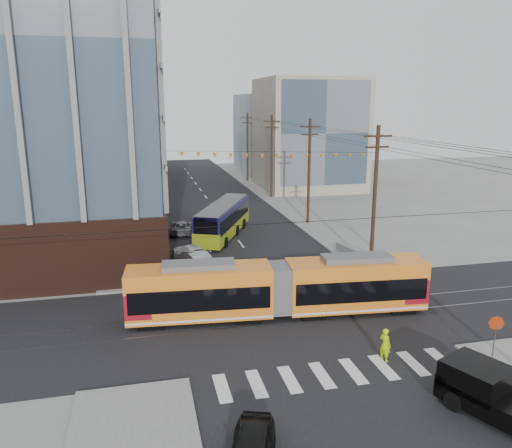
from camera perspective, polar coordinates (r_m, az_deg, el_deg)
The scene contains 14 objects.
ground at distance 27.65m, azimuth 6.89°, elevation -13.51°, with size 160.00×160.00×0.00m, color slate.
bg_bldg_nw_near at distance 75.53m, azimuth -19.88°, elevation 10.21°, with size 18.00×16.00×18.00m, color #8C99A5.
bg_bldg_ne_near at distance 75.32m, azimuth 6.01°, elevation 10.17°, with size 14.00×14.00×16.00m, color gray.
bg_bldg_nw_far at distance 95.17m, azimuth -16.81°, elevation 11.61°, with size 16.00×18.00×20.00m, color gray.
bg_bldg_ne_far at distance 95.01m, azimuth 3.13°, elevation 10.35°, with size 16.00×16.00×14.00m, color #8C99A5.
utility_pole_far at distance 81.16m, azimuth -0.99°, elevation 8.72°, with size 0.30×0.30×11.00m, color black.
streetcar at distance 30.22m, azimuth 2.67°, elevation -7.38°, with size 17.97×2.53×3.46m, color orange, non-canonical shape.
city_bus at distance 48.13m, azimuth -3.76°, elevation 0.53°, with size 2.50×11.54×3.27m, color #16123E, non-canonical shape.
parked_car_silver at distance 39.26m, azimuth -7.15°, elevation -4.00°, with size 1.53×4.38×1.44m, color #8E979F.
parked_car_white at distance 41.21m, azimuth -7.52°, elevation -3.25°, with size 1.82×4.47×1.30m, color silver.
parked_car_grey at distance 49.71m, azimuth -8.52°, elevation -0.36°, with size 2.07×4.48×1.25m, color #5B5D63.
pedestrian at distance 26.35m, azimuth 14.53°, elevation -13.21°, with size 0.63×0.42×1.73m, color #B2E604.
stop_sign at distance 27.61m, azimuth 25.55°, elevation -12.10°, with size 0.73×0.73×2.42m, color #A32A0C, non-canonical shape.
jersey_barrier at distance 42.08m, azimuth 11.25°, elevation -3.34°, with size 0.99×4.40×0.88m, color gray.
Camera 1 is at (-8.74, -22.99, 12.62)m, focal length 35.00 mm.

